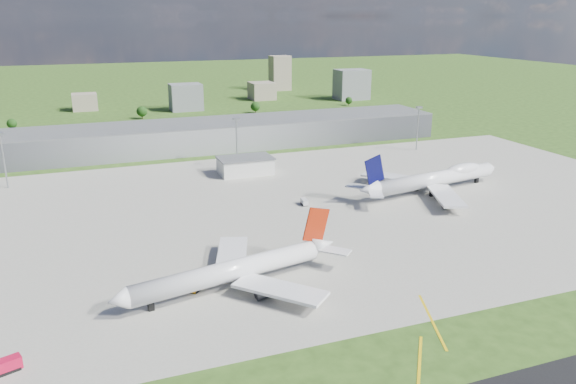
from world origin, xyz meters
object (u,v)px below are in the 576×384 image
object	(u,v)px
airliner_red_twin	(237,270)
van_white_far	(427,183)
fire_truck	(5,367)
tug_yellow	(195,289)
airliner_blue_quad	(435,179)
van_white_near	(304,202)

from	to	relation	value
airliner_red_twin	van_white_far	xyz separation A→B (m)	(111.32, 68.10, -4.09)
fire_truck	tug_yellow	world-z (taller)	fire_truck
fire_truck	airliner_red_twin	bearing A→B (deg)	0.80
tug_yellow	fire_truck	bearing A→B (deg)	160.86
tug_yellow	van_white_far	size ratio (longest dim) A/B	0.86
airliner_blue_quad	van_white_near	bearing A→B (deg)	167.85
airliner_blue_quad	tug_yellow	size ratio (longest dim) A/B	19.00
tug_yellow	airliner_blue_quad	bearing A→B (deg)	-19.80
tug_yellow	van_white_near	xyz separation A→B (m)	(58.79, 60.97, 0.30)
fire_truck	van_white_far	size ratio (longest dim) A/B	1.53
airliner_red_twin	van_white_far	bearing A→B (deg)	-160.58
airliner_blue_quad	tug_yellow	bearing A→B (deg)	-163.94
airliner_blue_quad	van_white_far	bearing A→B (deg)	67.08
airliner_red_twin	van_white_far	distance (m)	130.56
tug_yellow	van_white_far	bearing A→B (deg)	-16.94
airliner_blue_quad	fire_truck	size ratio (longest dim) A/B	10.72
airliner_red_twin	van_white_near	size ratio (longest dim) A/B	13.91
airliner_blue_quad	van_white_near	xyz separation A→B (m)	(-62.58, 2.87, -4.62)
airliner_blue_quad	van_white_near	world-z (taller)	airliner_blue_quad
airliner_red_twin	tug_yellow	bearing A→B (deg)	-17.94
van_white_near	airliner_blue_quad	bearing A→B (deg)	-86.90
airliner_red_twin	van_white_near	xyz separation A→B (m)	(46.66, 62.23, -4.00)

